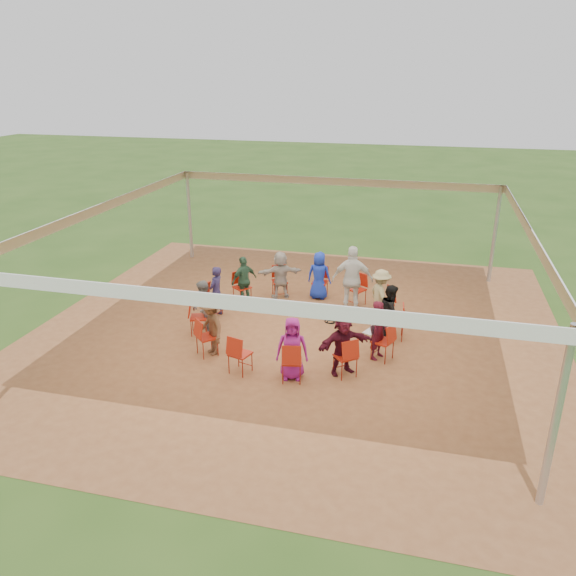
% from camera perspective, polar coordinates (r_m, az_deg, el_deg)
% --- Properties ---
extents(ground, '(80.00, 80.00, 0.00)m').
position_cam_1_polar(ground, '(14.26, 0.86, -4.39)').
color(ground, '#2C4A17').
rests_on(ground, ground).
extents(dirt_patch, '(13.00, 13.00, 0.00)m').
position_cam_1_polar(dirt_patch, '(14.25, 0.86, -4.37)').
color(dirt_patch, brown).
rests_on(dirt_patch, ground).
extents(tent, '(10.33, 10.33, 3.00)m').
position_cam_1_polar(tent, '(13.41, 0.92, 4.80)').
color(tent, '#B2B2B7').
rests_on(tent, ground).
extents(chair_0, '(0.57, 0.56, 0.90)m').
position_cam_1_polar(chair_0, '(12.90, 9.60, -5.38)').
color(chair_0, '#A71D0B').
rests_on(chair_0, ground).
extents(chair_1, '(0.47, 0.45, 0.90)m').
position_cam_1_polar(chair_1, '(13.93, 10.83, -3.39)').
color(chair_1, '#A71D0B').
rests_on(chair_1, ground).
extents(chair_2, '(0.60, 0.59, 0.90)m').
position_cam_1_polar(chair_2, '(14.96, 9.76, -1.55)').
color(chair_2, '#A71D0B').
rests_on(chair_2, ground).
extents(chair_3, '(0.58, 0.59, 0.90)m').
position_cam_1_polar(chair_3, '(15.79, 7.01, -0.17)').
color(chair_3, '#A71D0B').
rests_on(chair_3, ground).
extents(chair_4, '(0.44, 0.46, 0.90)m').
position_cam_1_polar(chair_4, '(16.25, 3.26, 0.59)').
color(chair_4, '#A71D0B').
rests_on(chair_4, ground).
extents(chair_5, '(0.57, 0.58, 0.90)m').
position_cam_1_polar(chair_5, '(16.29, -0.84, 0.67)').
color(chair_5, '#A71D0B').
rests_on(chair_5, ground).
extents(chair_6, '(0.60, 0.60, 0.90)m').
position_cam_1_polar(chair_6, '(15.89, -4.69, 0.06)').
color(chair_6, '#A71D0B').
rests_on(chair_6, ground).
extents(chair_7, '(0.50, 0.49, 0.90)m').
position_cam_1_polar(chair_7, '(15.11, -7.66, -1.20)').
color(chair_7, '#A71D0B').
rests_on(chair_7, ground).
extents(chair_8, '(0.55, 0.54, 0.90)m').
position_cam_1_polar(chair_8, '(14.09, -9.06, -2.97)').
color(chair_8, '#A71D0B').
rests_on(chair_8, ground).
extents(chair_9, '(0.61, 0.61, 0.90)m').
position_cam_1_polar(chair_9, '(13.05, -8.24, -4.97)').
color(chair_9, '#A71D0B').
rests_on(chair_9, ground).
extents(chair_10, '(0.53, 0.54, 0.90)m').
position_cam_1_polar(chair_10, '(12.23, -4.88, -6.69)').
color(chair_10, '#A71D0B').
rests_on(chair_10, ground).
extents(chair_11, '(0.50, 0.51, 0.90)m').
position_cam_1_polar(chair_11, '(11.88, 0.40, -7.48)').
color(chair_11, '#A71D0B').
rests_on(chair_11, ground).
extents(chair_12, '(0.60, 0.61, 0.90)m').
position_cam_1_polar(chair_12, '(12.14, 5.85, -6.95)').
color(chair_12, '#A71D0B').
rests_on(chair_12, ground).
extents(person_seated_0, '(0.51, 0.60, 1.39)m').
position_cam_1_polar(person_seated_0, '(12.84, 9.19, -4.24)').
color(person_seated_0, '#420C19').
rests_on(person_seated_0, ground).
extents(person_seated_1, '(0.44, 0.70, 1.39)m').
position_cam_1_polar(person_seated_1, '(13.82, 10.41, -2.42)').
color(person_seated_1, black).
rests_on(person_seated_1, ground).
extents(person_seated_2, '(0.85, 1.00, 1.39)m').
position_cam_1_polar(person_seated_2, '(14.82, 9.41, -0.72)').
color(person_seated_2, tan).
rests_on(person_seated_2, ground).
extents(person_seated_3, '(0.70, 0.41, 1.39)m').
position_cam_1_polar(person_seated_3, '(16.06, 3.18, 1.28)').
color(person_seated_3, '#162EAB').
rests_on(person_seated_3, ground).
extents(person_seated_4, '(1.37, 0.98, 1.39)m').
position_cam_1_polar(person_seated_4, '(16.09, -0.77, 1.36)').
color(person_seated_4, '#ADA59A').
rests_on(person_seated_4, ground).
extents(person_seated_5, '(0.82, 0.90, 1.39)m').
position_cam_1_polar(person_seated_5, '(15.70, -4.47, 0.78)').
color(person_seated_5, '#2D543B').
rests_on(person_seated_5, ground).
extents(person_seated_6, '(0.41, 0.55, 1.39)m').
position_cam_1_polar(person_seated_6, '(14.96, -7.31, -0.39)').
color(person_seated_6, '#241D41').
rests_on(person_seated_6, ground).
extents(person_seated_7, '(0.58, 0.76, 1.39)m').
position_cam_1_polar(person_seated_7, '(13.98, -8.63, -2.02)').
color(person_seated_7, slate).
rests_on(person_seated_7, ground).
extents(person_seated_8, '(0.95, 0.94, 1.39)m').
position_cam_1_polar(person_seated_8, '(12.98, -7.81, -3.86)').
color(person_seated_8, brown).
rests_on(person_seated_8, ground).
extents(person_seated_9, '(0.74, 0.50, 1.39)m').
position_cam_1_polar(person_seated_9, '(11.87, 0.43, -6.14)').
color(person_seated_9, '#8E1771').
rests_on(person_seated_9, ground).
extents(person_seated_10, '(1.30, 1.18, 1.39)m').
position_cam_1_polar(person_seated_10, '(12.11, 5.60, -5.67)').
color(person_seated_10, '#420C19').
rests_on(person_seated_10, ground).
extents(standing_person, '(1.15, 0.68, 1.87)m').
position_cam_1_polar(standing_person, '(15.10, 6.57, 0.84)').
color(standing_person, silver).
rests_on(standing_person, ground).
extents(cable_coil, '(0.33, 0.33, 0.03)m').
position_cam_1_polar(cable_coil, '(14.78, 4.31, -3.41)').
color(cable_coil, black).
rests_on(cable_coil, ground).
extents(laptop, '(0.37, 0.40, 0.23)m').
position_cam_1_polar(laptop, '(12.93, 8.56, -4.24)').
color(laptop, '#B7B7BC').
rests_on(laptop, ground).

